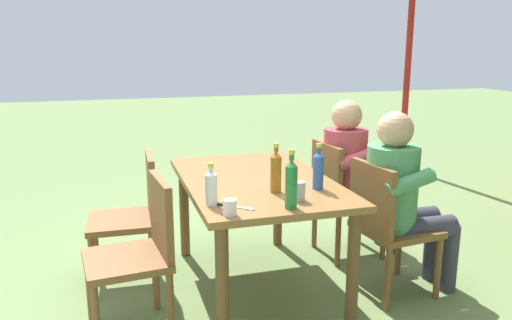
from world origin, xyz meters
TOP-DOWN VIEW (x-y plane):
  - ground_plane at (0.00, 0.00)m, footprint 24.00×24.00m
  - dining_table at (0.00, 0.00)m, footprint 1.43×0.90m
  - chair_far_left at (-0.32, 0.75)m, footprint 0.46×0.46m
  - chair_far_right at (0.33, 0.75)m, footprint 0.49×0.49m
  - chair_near_right at (0.31, -0.75)m, footprint 0.48×0.48m
  - chair_near_left at (-0.32, -0.75)m, footprint 0.46×0.46m
  - person_in_white_shirt at (-0.32, 0.86)m, footprint 0.47×0.62m
  - person_in_plaid_shirt at (0.32, 0.86)m, footprint 0.47×0.62m
  - bottle_blue at (0.32, 0.28)m, footprint 0.06×0.06m
  - bottle_amber at (0.32, 0.02)m, footprint 0.06×0.06m
  - bottle_green at (0.62, 0.01)m, footprint 0.06×0.06m
  - bottle_clear at (0.45, -0.38)m, footprint 0.06×0.06m
  - cup_steel at (0.50, 0.09)m, footprint 0.07×0.07m
  - cup_white at (0.63, -0.32)m, footprint 0.07×0.07m
  - table_knife at (0.50, -0.29)m, footprint 0.17×0.20m

SIDE VIEW (x-z plane):
  - ground_plane at x=0.00m, z-range 0.00..0.00m
  - chair_far_left at x=-0.32m, z-range 0.05..0.92m
  - chair_far_right at x=0.33m, z-range 0.05..0.92m
  - chair_near_right at x=0.31m, z-range 0.05..0.92m
  - chair_near_left at x=-0.32m, z-range 0.05..0.92m
  - dining_table at x=0.00m, z-range 0.27..1.01m
  - person_in_white_shirt at x=-0.32m, z-range 0.07..1.25m
  - person_in_plaid_shirt at x=0.32m, z-range 0.07..1.25m
  - table_knife at x=0.50m, z-range 0.74..0.75m
  - cup_white at x=0.63m, z-range 0.74..0.82m
  - cup_steel at x=0.50m, z-range 0.74..0.85m
  - bottle_clear at x=0.45m, z-range 0.73..0.96m
  - bottle_blue at x=0.32m, z-range 0.72..0.99m
  - bottle_amber at x=0.32m, z-range 0.72..1.01m
  - bottle_green at x=0.62m, z-range 0.72..1.03m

